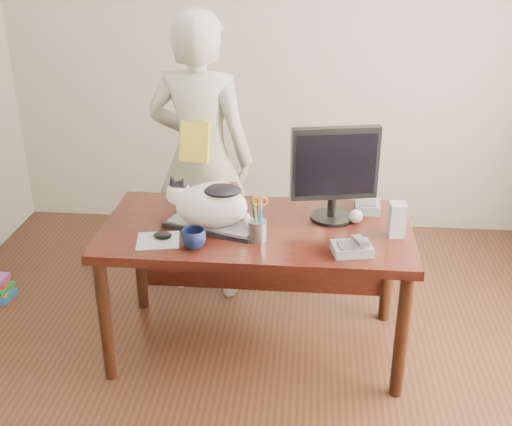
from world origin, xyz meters
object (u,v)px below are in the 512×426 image
object	(u,v)px
keyboard	(212,226)
person	(201,159)
desk	(258,245)
baseball	(356,216)
monitor	(335,169)
calculator	(367,205)
mouse	(163,235)
coffee_mug	(193,238)
book_stack	(219,193)
speaker	(397,219)
cat	(208,203)
pen_cup	(258,228)
phone	(353,248)

from	to	relation	value
keyboard	person	bearing A→B (deg)	122.18
desk	baseball	bearing A→B (deg)	1.58
monitor	calculator	world-z (taller)	monitor
baseball	person	world-z (taller)	person
keyboard	mouse	size ratio (longest dim) A/B	5.00
keyboard	coffee_mug	bearing A→B (deg)	-86.38
mouse	book_stack	xyz separation A→B (m)	(0.21, 0.52, 0.02)
desk	book_stack	bearing A→B (deg)	133.75
monitor	mouse	bearing A→B (deg)	-172.14
mouse	calculator	xyz separation A→B (m)	(1.04, 0.46, 0.00)
desk	book_stack	size ratio (longest dim) A/B	5.61
speaker	calculator	xyz separation A→B (m)	(-0.12, 0.30, -0.06)
coffee_mug	speaker	world-z (taller)	speaker
cat	speaker	world-z (taller)	cat
baseball	desk	bearing A→B (deg)	-178.42
coffee_mug	person	size ratio (longest dim) A/B	0.07
pen_cup	mouse	xyz separation A→B (m)	(-0.47, -0.04, -0.04)
cat	pen_cup	distance (m)	0.29
cat	desk	bearing A→B (deg)	43.60
monitor	person	xyz separation A→B (m)	(-0.78, 0.51, -0.15)
cat	speaker	distance (m)	0.95
calculator	keyboard	bearing A→B (deg)	-157.19
keyboard	pen_cup	bearing A→B (deg)	-5.45
mouse	book_stack	world-z (taller)	book_stack
pen_cup	monitor	bearing A→B (deg)	35.06
mouse	coffee_mug	size ratio (longest dim) A/B	0.86
book_stack	calculator	xyz separation A→B (m)	(0.83, -0.07, -0.01)
speaker	calculator	world-z (taller)	speaker
coffee_mug	desk	bearing A→B (deg)	49.78
desk	mouse	distance (m)	0.55
pen_cup	phone	bearing A→B (deg)	-11.87
book_stack	monitor	bearing A→B (deg)	-41.92
speaker	mouse	bearing A→B (deg)	-177.68
phone	baseball	world-z (taller)	phone
pen_cup	coffee_mug	size ratio (longest dim) A/B	1.95
mouse	desk	bearing A→B (deg)	19.74
cat	book_stack	world-z (taller)	cat
pen_cup	speaker	bearing A→B (deg)	9.47
desk	cat	world-z (taller)	cat
baseball	person	xyz separation A→B (m)	(-0.91, 0.53, 0.10)
monitor	pen_cup	bearing A→B (deg)	-156.68
book_stack	keyboard	bearing A→B (deg)	-110.14
pen_cup	calculator	world-z (taller)	pen_cup
calculator	book_stack	bearing A→B (deg)	177.43
desk	speaker	xyz separation A→B (m)	(0.71, -0.11, 0.23)
desk	monitor	size ratio (longest dim) A/B	3.13
person	speaker	bearing A→B (deg)	159.36
desk	phone	size ratio (longest dim) A/B	7.63
cat	calculator	size ratio (longest dim) A/B	2.62
cat	phone	size ratio (longest dim) A/B	2.27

